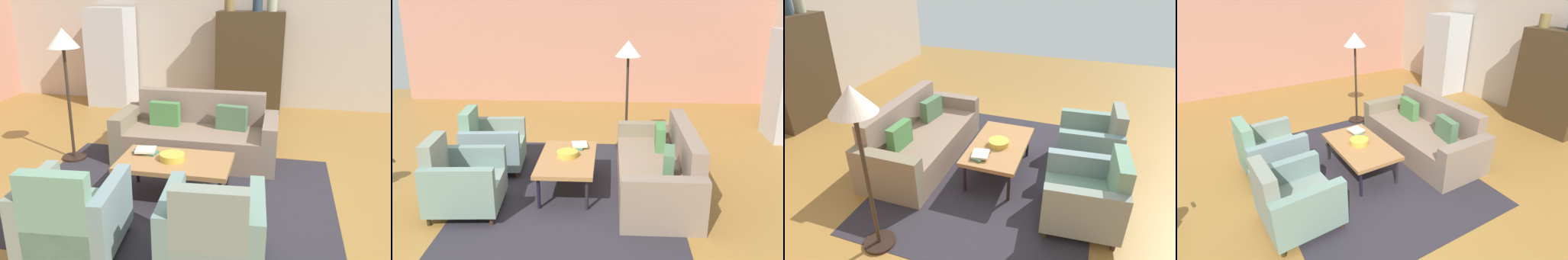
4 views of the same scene
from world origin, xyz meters
TOP-DOWN VIEW (x-y plane):
  - ground_plane at (0.00, 0.00)m, footprint 11.68×11.68m
  - wall_left at (-4.87, 0.00)m, footprint 0.12×8.26m
  - area_rug at (-0.27, 0.14)m, footprint 3.40×2.60m
  - couch at (-0.27, 1.27)m, footprint 2.10×0.91m
  - coffee_table at (-0.27, 0.09)m, footprint 1.20×0.70m
  - armchair_left at (-0.86, -1.08)m, footprint 0.87×0.87m
  - armchair_right at (0.34, -1.08)m, footprint 0.86×0.86m
  - fruit_bowl at (-0.30, 0.09)m, footprint 0.27×0.27m
  - book_stack at (-0.64, 0.22)m, footprint 0.29×0.23m
  - floor_lamp at (-1.89, 0.87)m, footprint 0.40×0.40m

SIDE VIEW (x-z plane):
  - ground_plane at x=0.00m, z-range 0.00..0.00m
  - area_rug at x=-0.27m, z-range 0.00..0.01m
  - couch at x=-0.27m, z-range -0.14..0.72m
  - armchair_left at x=-0.86m, z-range -0.10..0.78m
  - armchair_right at x=0.34m, z-range -0.10..0.78m
  - coffee_table at x=-0.27m, z-range 0.18..0.63m
  - book_stack at x=-0.64m, z-range 0.44..0.49m
  - fruit_bowl at x=-0.30m, z-range 0.44..0.51m
  - wall_left at x=-4.87m, z-range 0.00..2.80m
  - floor_lamp at x=-1.89m, z-range 0.58..2.30m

